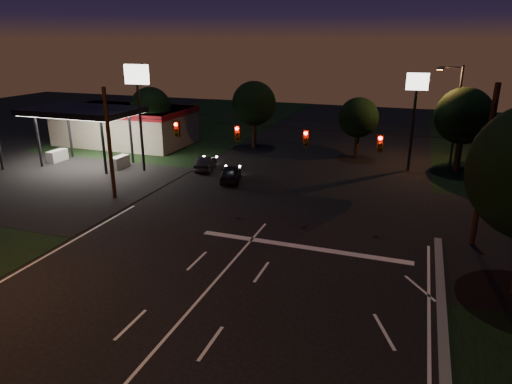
% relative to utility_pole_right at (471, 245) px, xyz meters
% --- Properties ---
extents(ground, '(140.00, 140.00, 0.00)m').
position_rel_utility_pole_right_xyz_m(ground, '(-12.00, -15.00, 0.00)').
color(ground, black).
rests_on(ground, ground).
extents(cross_street_left, '(20.00, 16.00, 0.02)m').
position_rel_utility_pole_right_xyz_m(cross_street_left, '(-32.00, 1.00, 0.00)').
color(cross_street_left, black).
rests_on(cross_street_left, ground).
extents(stop_bar, '(12.00, 0.50, 0.01)m').
position_rel_utility_pole_right_xyz_m(stop_bar, '(-9.00, -3.50, 0.01)').
color(stop_bar, silver).
rests_on(stop_bar, ground).
extents(utility_pole_right, '(0.30, 0.30, 9.00)m').
position_rel_utility_pole_right_xyz_m(utility_pole_right, '(0.00, 0.00, 0.00)').
color(utility_pole_right, black).
rests_on(utility_pole_right, ground).
extents(utility_pole_left, '(0.28, 0.28, 8.00)m').
position_rel_utility_pole_right_xyz_m(utility_pole_left, '(-24.00, 0.00, 0.00)').
color(utility_pole_left, black).
rests_on(utility_pole_left, ground).
extents(signal_span, '(24.00, 0.40, 1.56)m').
position_rel_utility_pole_right_xyz_m(signal_span, '(-12.00, -0.04, 5.50)').
color(signal_span, black).
rests_on(signal_span, ground).
extents(gas_station, '(14.20, 16.10, 5.25)m').
position_rel_utility_pole_right_xyz_m(gas_station, '(-33.86, 15.39, 2.38)').
color(gas_station, gray).
rests_on(gas_station, ground).
extents(pole_sign_left_near, '(2.20, 0.30, 9.10)m').
position_rel_utility_pole_right_xyz_m(pole_sign_left_near, '(-26.00, 7.00, 6.98)').
color(pole_sign_left_near, black).
rests_on(pole_sign_left_near, ground).
extents(pole_sign_right, '(1.80, 0.30, 8.40)m').
position_rel_utility_pole_right_xyz_m(pole_sign_right, '(-4.00, 15.00, 6.24)').
color(pole_sign_right, black).
rests_on(pole_sign_right, ground).
extents(street_light_right_far, '(2.20, 0.35, 9.00)m').
position_rel_utility_pole_right_xyz_m(street_light_right_far, '(-0.76, 17.00, 5.24)').
color(street_light_right_far, black).
rests_on(street_light_right_far, ground).
extents(tree_far_a, '(4.20, 4.20, 6.42)m').
position_rel_utility_pole_right_xyz_m(tree_far_a, '(-29.98, 15.12, 4.26)').
color(tree_far_a, black).
rests_on(tree_far_a, ground).
extents(tree_far_b, '(4.60, 4.60, 6.98)m').
position_rel_utility_pole_right_xyz_m(tree_far_b, '(-19.98, 19.13, 4.61)').
color(tree_far_b, black).
rests_on(tree_far_b, ground).
extents(tree_far_c, '(3.80, 3.80, 5.86)m').
position_rel_utility_pole_right_xyz_m(tree_far_c, '(-8.98, 18.10, 3.90)').
color(tree_far_c, black).
rests_on(tree_far_c, ground).
extents(tree_far_d, '(4.80, 4.80, 7.30)m').
position_rel_utility_pole_right_xyz_m(tree_far_d, '(0.02, 16.13, 4.83)').
color(tree_far_d, black).
rests_on(tree_far_d, ground).
extents(car_oncoming_a, '(2.60, 4.14, 1.31)m').
position_rel_utility_pole_right_xyz_m(car_oncoming_a, '(-17.62, 6.75, 0.66)').
color(car_oncoming_a, black).
rests_on(car_oncoming_a, ground).
extents(car_oncoming_b, '(2.10, 3.89, 1.22)m').
position_rel_utility_pole_right_xyz_m(car_oncoming_b, '(-21.00, 9.14, 0.61)').
color(car_oncoming_b, black).
rests_on(car_oncoming_b, ground).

